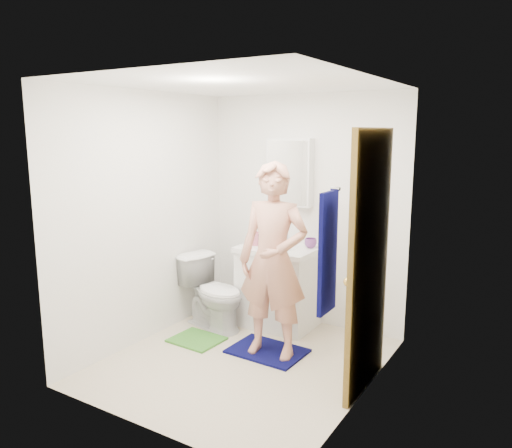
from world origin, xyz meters
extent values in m
cube|color=beige|center=(0.00, 0.00, -0.01)|extent=(2.20, 2.40, 0.02)
cube|color=white|center=(0.00, 0.00, 2.41)|extent=(2.20, 2.40, 0.02)
cube|color=white|center=(0.00, 1.21, 1.20)|extent=(2.20, 0.02, 2.40)
cube|color=white|center=(0.00, -1.21, 1.20)|extent=(2.20, 0.02, 2.40)
cube|color=white|center=(-1.11, 0.00, 1.20)|extent=(0.02, 2.40, 2.40)
cube|color=white|center=(1.11, 0.00, 1.20)|extent=(0.02, 2.40, 2.40)
cube|color=white|center=(-0.15, 0.91, 0.40)|extent=(0.75, 0.55, 0.80)
cube|color=white|center=(-0.15, 0.91, 0.83)|extent=(0.79, 0.59, 0.05)
cylinder|color=white|center=(-0.15, 0.91, 0.84)|extent=(0.40, 0.40, 0.03)
cylinder|color=silver|center=(-0.15, 1.09, 0.91)|extent=(0.03, 0.03, 0.12)
cube|color=white|center=(-0.15, 1.14, 1.60)|extent=(0.50, 0.12, 0.70)
cube|color=white|center=(-0.15, 1.08, 1.60)|extent=(0.46, 0.01, 0.66)
cube|color=olive|center=(1.07, 0.15, 1.02)|extent=(0.05, 0.80, 2.05)
sphere|color=gold|center=(1.03, -0.17, 0.95)|extent=(0.07, 0.07, 0.07)
cube|color=#070842|center=(1.03, -0.57, 1.25)|extent=(0.03, 0.24, 0.80)
cylinder|color=silver|center=(1.07, -0.57, 1.67)|extent=(0.06, 0.02, 0.02)
imported|color=white|center=(-0.69, 0.52, 0.38)|extent=(0.81, 0.58, 0.75)
cube|color=#070842|center=(0.09, 0.28, 0.01)|extent=(0.69, 0.51, 0.02)
cube|color=#438E2F|center=(-0.63, 0.14, 0.01)|extent=(0.50, 0.42, 0.02)
imported|color=#B95670|center=(-0.40, 0.85, 0.95)|extent=(0.10, 0.11, 0.20)
imported|color=#7B3F8B|center=(0.15, 1.05, 0.90)|extent=(0.14, 0.14, 0.10)
imported|color=tan|center=(0.16, 0.25, 0.90)|extent=(0.69, 0.50, 1.75)
camera|label=1|loc=(2.27, -3.47, 2.03)|focal=35.00mm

